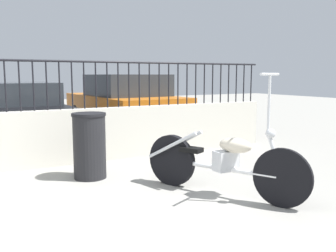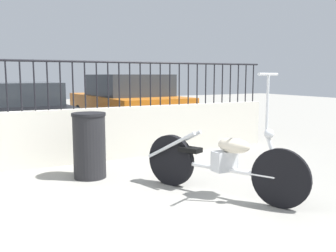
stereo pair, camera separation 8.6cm
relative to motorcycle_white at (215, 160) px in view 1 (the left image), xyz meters
The scene contains 7 objects.
ground_plane 1.87m from the motorcycle_white, 157.20° to the right, with size 40.00×40.00×0.00m, color gray.
low_wall 2.93m from the motorcycle_white, 124.87° to the left, with size 8.92×0.18×0.90m.
fence_railing 3.10m from the motorcycle_white, 124.87° to the left, with size 8.92×0.04×0.78m.
motorcycle_white is the anchor object (origin of this frame).
trash_bin 1.83m from the motorcycle_white, 127.83° to the left, with size 0.48×0.48×0.93m.
car_black 5.45m from the motorcycle_white, 107.10° to the left, with size 1.81×3.95×1.29m.
car_orange 5.45m from the motorcycle_white, 78.89° to the left, with size 1.99×3.98×1.47m.
Camera 1 is at (-1.01, -2.91, 1.45)m, focal length 40.00 mm.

